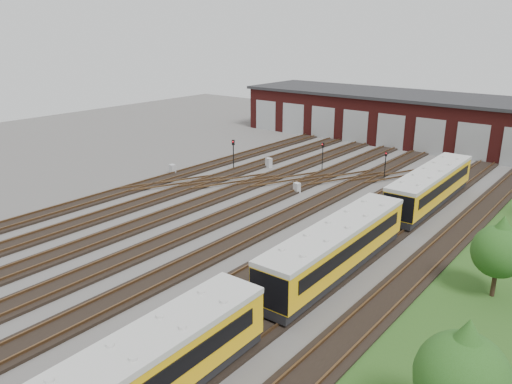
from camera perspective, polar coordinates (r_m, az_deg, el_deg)
The scene contains 16 objects.
ground at distance 37.87m, azimuth -3.84°, elevation -4.70°, with size 120.00×120.00×0.00m, color #4D4B48.
track_network at distance 38.34m, azimuth -3.44°, elevation -4.23°, with size 30.40×70.00×0.33m.
maintenance_shed at distance 70.69m, azimuth 18.66°, elevation 7.89°, with size 51.00×12.50×6.35m.
metro_train at distance 31.39m, azimuth 9.20°, elevation -6.26°, with size 2.84×46.33×2.95m.
signal_mast_0 at distance 54.21m, azimuth -2.61°, elevation 4.76°, with size 0.32×0.31×3.29m.
signal_mast_1 at distance 54.67m, azimuth 7.63°, elevation 4.49°, with size 0.27×0.26×2.96m.
signal_mast_2 at distance 51.89m, azimuth 14.57°, elevation 3.31°, with size 0.26×0.25×2.97m.
signal_mast_3 at distance 42.65m, azimuth 17.30°, elevation -0.02°, with size 0.25×0.24×3.11m.
relay_cabinet_0 at distance 53.59m, azimuth -9.53°, elevation 2.59°, with size 0.62×0.51×1.03m, color #B3B5B8.
relay_cabinet_1 at distance 55.41m, azimuth 1.47°, elevation 3.37°, with size 0.64×0.53×1.06m, color #B3B5B8.
relay_cabinet_2 at distance 46.92m, azimuth 4.70°, elevation 0.48°, with size 0.58×0.48×0.96m, color #B3B5B8.
relay_cabinet_3 at distance 57.16m, azimuth 22.14°, elevation 2.38°, with size 0.52×0.43×0.87m, color #B3B5B8.
relay_cabinet_4 at distance 46.00m, azimuth 19.55°, elevation -0.91°, with size 0.57×0.48×0.95m, color #B3B5B8.
tree_3 at distance 31.06m, azimuth 26.12°, elevation -5.52°, with size 3.01×3.01×4.99m.
tree_4 at distance 19.64m, azimuth 22.61°, elevation -18.11°, with size 3.32×3.32×5.51m.
bush_0 at distance 38.07m, azimuth 26.00°, elevation -5.38°, with size 1.36×1.36×1.36m, color #1F4814.
Camera 1 is at (23.69, -25.62, 14.72)m, focal length 35.00 mm.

